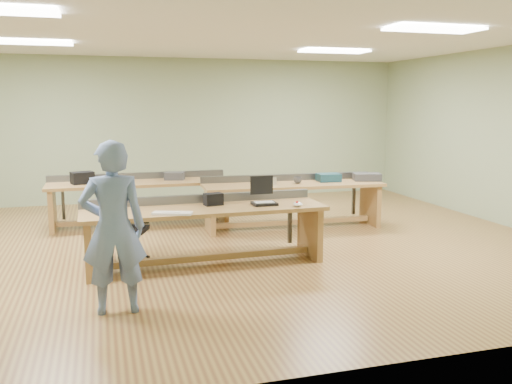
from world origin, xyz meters
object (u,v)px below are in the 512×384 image
parts_bin_grey (367,177)px  drinks_can (275,181)px  person (113,228)px  mug (298,180)px  parts_bin_teal (329,177)px  workbench_mid (292,194)px  camera_bag (213,199)px  workbench_back (140,192)px  laptop_base (264,204)px  workbench_front (205,222)px  task_chair (133,238)px

parts_bin_grey → drinks_can: size_ratio=3.76×
person → mug: bearing=-134.9°
parts_bin_teal → workbench_mid: bearing=-177.3°
camera_bag → drinks_can: size_ratio=1.92×
workbench_back → drinks_can: 2.32m
parts_bin_grey → drinks_can: 1.68m
workbench_mid → drinks_can: drinks_can is taller
laptop_base → camera_bag: size_ratio=1.34×
parts_bin_teal → mug: (-0.59, -0.09, -0.01)m
workbench_back → mug: workbench_back is taller
person → mug: (3.02, 2.99, -0.05)m
person → laptop_base: bearing=-145.6°
workbench_front → parts_bin_teal: size_ratio=8.24×
laptop_base → camera_bag: (-0.64, 0.16, 0.06)m
task_chair → laptop_base: bearing=2.4°
workbench_back → parts_bin_grey: parts_bin_grey is taller
workbench_front → camera_bag: (0.14, 0.10, 0.27)m
parts_bin_teal → parts_bin_grey: size_ratio=0.83×
laptop_base → mug: 2.01m
laptop_base → parts_bin_grey: parts_bin_grey is taller
workbench_back → camera_bag: camera_bag is taller
workbench_front → person: size_ratio=1.80×
task_chair → camera_bag: bearing=0.6°
parts_bin_teal → drinks_can: (-1.01, -0.15, -0.01)m
workbench_back → parts_bin_grey: (3.75, -0.96, 0.25)m
parts_bin_teal → drinks_can: 1.03m
laptop_base → parts_bin_grey: 2.89m
workbench_mid → camera_bag: size_ratio=13.06×
workbench_back → parts_bin_grey: bearing=-14.7°
workbench_front → parts_bin_grey: size_ratio=6.83×
workbench_front → parts_bin_teal: (2.46, 1.71, 0.25)m
task_chair → mug: 3.03m
person → camera_bag: 1.95m
drinks_can → task_chair: bearing=-154.6°
workbench_front → mug: workbench_front is taller
task_chair → parts_bin_grey: size_ratio=1.80×
laptop_base → camera_bag: 0.66m
task_chair → drinks_can: drinks_can is taller
workbench_front → parts_bin_grey: bearing=26.3°
mug → parts_bin_grey: bearing=-0.1°
workbench_mid → parts_bin_grey: size_ratio=6.67×
drinks_can → parts_bin_teal: bearing=8.7°
workbench_front → workbench_back: (-0.62, 2.58, -0.00)m
workbench_mid → parts_bin_teal: parts_bin_teal is taller
workbench_mid → drinks_can: 0.45m
workbench_back → parts_bin_grey: size_ratio=6.71×
workbench_mid → workbench_front: bearing=-134.4°
parts_bin_grey → workbench_mid: bearing=177.3°
workbench_back → camera_bag: (0.76, -2.48, 0.27)m
camera_bag → task_chair: camera_bag is taller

